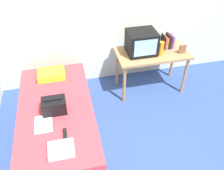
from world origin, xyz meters
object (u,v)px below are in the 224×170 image
tv (141,42)px  remote_dark (65,134)px  desk (152,57)px  remote_silver (44,102)px  water_bottle (161,49)px  pillow (51,74)px  book_row (167,41)px  magazine (44,124)px  handbag (54,106)px  picture_frame (182,49)px  bed (58,121)px  folded_towel (61,149)px

tv → remote_dark: 1.81m
desk → remote_silver: size_ratio=8.06×
water_bottle → pillow: size_ratio=0.56×
remote_dark → book_row: bearing=35.3°
water_bottle → magazine: (-1.82, -0.84, -0.33)m
desk → magazine: size_ratio=4.00×
desk → water_bottle: 0.25m
desk → tv: 0.34m
desk → remote_dark: (-1.50, -1.16, -0.12)m
pillow → handbag: size_ratio=1.35×
pillow → magazine: bearing=-97.6°
pillow → magazine: pillow is taller
picture_frame → bed: bearing=-164.7°
remote_dark → remote_silver: size_ratio=1.08×
tv → magazine: (-1.55, -0.98, -0.40)m
desk → remote_silver: (-1.74, -0.55, -0.12)m
magazine → folded_towel: 0.48m
handbag → magazine: (-0.15, -0.19, -0.10)m
remote_silver → folded_towel: folded_towel is taller
folded_towel → remote_dark: bearing=76.5°
water_bottle → folded_towel: (-1.63, -1.28, -0.31)m
pillow → magazine: (-0.13, -0.96, -0.05)m
water_bottle → magazine: bearing=-155.3°
magazine → bed: bearing=59.6°
water_bottle → magazine: water_bottle is taller
remote_dark → folded_towel: bearing=-103.5°
bed → book_row: 2.11m
remote_silver → remote_dark: bearing=-68.5°
book_row → tv: bearing=-172.5°
handbag → magazine: bearing=-128.7°
water_bottle → picture_frame: 0.36m
water_bottle → folded_towel: 2.10m
bed → pillow: (-0.02, 0.70, 0.31)m
handbag → remote_dark: 0.43m
desk → picture_frame: 0.49m
folded_towel → magazine: bearing=113.4°
handbag → magazine: handbag is taller
handbag → folded_towel: 0.64m
pillow → folded_towel: bearing=-87.4°
desk → remote_dark: size_ratio=7.44×
magazine → picture_frame: bearing=20.4°
remote_silver → magazine: bearing=-90.6°
water_bottle → pillow: bearing=175.9°
bed → picture_frame: bearing=15.3°
bed → remote_silver: size_ratio=13.89×
picture_frame → magazine: picture_frame is taller
pillow → handbag: 0.77m
handbag → tv: bearing=29.4°
desk → book_row: 0.35m
desk → tv: (-0.19, 0.03, 0.27)m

